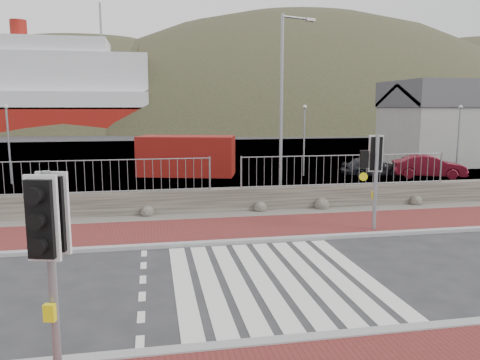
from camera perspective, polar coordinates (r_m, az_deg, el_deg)
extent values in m
plane|color=#28282B|center=(11.19, 4.09, -11.93)|extent=(220.00, 220.00, 0.00)
cube|color=maroon|center=(15.37, -0.20, -5.96)|extent=(40.00, 3.00, 0.08)
cube|color=gray|center=(8.56, 9.48, -18.51)|extent=(40.00, 0.25, 0.12)
cube|color=gray|center=(13.95, 0.93, -7.47)|extent=(40.00, 0.25, 0.12)
cube|color=silver|center=(10.88, -6.94, -12.57)|extent=(0.42, 5.60, 0.01)
cube|color=silver|center=(10.93, -3.73, -12.42)|extent=(0.42, 5.60, 0.01)
cube|color=silver|center=(11.01, -0.55, -12.24)|extent=(0.42, 5.60, 0.01)
cube|color=silver|center=(11.12, 2.56, -12.02)|extent=(0.42, 5.60, 0.01)
cube|color=silver|center=(11.27, 5.59, -11.78)|extent=(0.42, 5.60, 0.01)
cube|color=silver|center=(11.44, 8.54, -11.51)|extent=(0.42, 5.60, 0.01)
cube|color=silver|center=(11.65, 11.38, -11.22)|extent=(0.42, 5.60, 0.01)
cube|color=silver|center=(11.88, 14.12, -10.91)|extent=(0.42, 5.60, 0.01)
cube|color=#59544C|center=(17.29, -1.41, -4.33)|extent=(40.00, 1.50, 0.06)
cube|color=#423E36|center=(17.97, -1.83, -2.46)|extent=(40.00, 0.60, 0.90)
cylinder|color=gray|center=(17.49, -17.52, 2.30)|extent=(8.40, 0.04, 0.04)
cylinder|color=gray|center=(17.57, -3.70, 0.74)|extent=(0.07, 0.07, 1.20)
cylinder|color=gray|center=(18.92, 12.76, 2.95)|extent=(8.40, 0.04, 0.04)
cylinder|color=gray|center=(17.75, 0.14, 0.85)|extent=(0.07, 0.07, 1.20)
cylinder|color=gray|center=(21.00, 23.28, 1.37)|extent=(0.07, 0.07, 1.20)
cube|color=#4C4C4F|center=(38.32, -6.59, 2.82)|extent=(120.00, 40.00, 0.50)
cube|color=#3F4C54|center=(73.17, -8.60, 5.61)|extent=(220.00, 50.00, 0.05)
cube|color=silver|center=(79.66, -22.23, 11.80)|extent=(30.00, 12.00, 6.00)
cube|color=silver|center=(80.01, -22.40, 14.66)|extent=(18.00, 10.00, 2.50)
cylinder|color=maroon|center=(81.19, -25.38, 16.16)|extent=(2.40, 2.40, 3.00)
cylinder|color=gray|center=(79.43, -16.63, 17.91)|extent=(0.30, 0.30, 6.00)
cube|color=#9E9E99|center=(37.69, 26.48, 4.91)|extent=(12.00, 6.00, 4.00)
cube|color=#4C4C51|center=(37.65, 26.79, 9.31)|extent=(12.20, 6.20, 1.80)
ellipsoid|color=#2C341F|center=(101.65, -17.39, -5.23)|extent=(106.40, 68.40, 76.00)
ellipsoid|color=#2C341F|center=(107.58, 7.52, -7.43)|extent=(140.00, 90.00, 100.00)
ellipsoid|color=#2C341F|center=(127.35, 27.22, -3.02)|extent=(112.00, 72.00, 80.00)
cylinder|color=gray|center=(7.15, -21.88, -11.47)|extent=(0.12, 0.12, 3.12)
cube|color=yellow|center=(7.29, -21.70, -14.36)|extent=(0.17, 0.13, 0.25)
cube|color=black|center=(6.89, -22.34, -4.04)|extent=(0.50, 0.38, 1.17)
sphere|color=#0CE53F|center=(6.96, -22.17, -6.73)|extent=(0.17, 0.17, 0.17)
cylinder|color=gray|center=(15.47, 16.20, -0.44)|extent=(0.12, 0.12, 3.13)
cube|color=yellow|center=(15.53, 16.14, -1.87)|extent=(0.17, 0.12, 0.25)
cube|color=black|center=(15.35, 16.35, 3.07)|extent=(0.50, 0.36, 1.18)
sphere|color=#0CE53F|center=(15.38, 16.30, 1.82)|extent=(0.17, 0.17, 0.17)
cube|color=black|center=(15.27, 14.90, 2.47)|extent=(0.28, 0.23, 0.56)
cylinder|color=gray|center=(18.92, 5.05, 8.23)|extent=(0.13, 0.13, 7.56)
cylinder|color=gray|center=(19.62, 6.90, 19.05)|extent=(1.28, 0.50, 0.09)
cube|color=beige|center=(20.00, 8.51, 18.76)|extent=(0.47, 0.33, 0.11)
cube|color=maroon|center=(27.76, -6.52, 2.96)|extent=(5.96, 3.69, 2.31)
imported|color=black|center=(28.25, 15.76, 1.62)|extent=(3.51, 1.55, 1.18)
imported|color=#5E0D1A|center=(28.70, 22.02, 1.54)|extent=(4.17, 2.62, 1.30)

